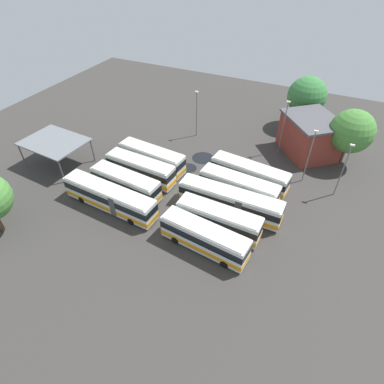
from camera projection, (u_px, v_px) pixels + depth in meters
The scene contains 20 objects.
ground_plane at pixel (182, 194), 44.22m from camera, with size 91.88×91.88×0.00m, color #383533.
bus_row0_slot0 at pixel (249, 174), 44.81m from camera, with size 11.56×3.92×3.44m.
bus_row0_slot1 at pixel (239, 187), 42.57m from camera, with size 11.12×3.45×3.44m.
bus_row0_slot2 at pixel (230, 201), 40.40m from camera, with size 13.68×2.76×3.44m.
bus_row0_slot3 at pixel (219, 219), 37.88m from camera, with size 10.55×2.92×3.44m.
bus_row0_slot4 at pixel (204, 237), 35.68m from camera, with size 10.84×3.81×3.44m.
bus_row1_slot1 at pixel (152, 158), 48.02m from camera, with size 11.03×3.60×3.44m.
bus_row1_slot2 at pixel (141, 169), 45.81m from camera, with size 10.87×3.26×3.44m.
bus_row1_slot3 at pixel (126, 183), 43.22m from camera, with size 10.55×3.49×3.44m.
bus_row1_slot4 at pixel (110, 198), 40.92m from camera, with size 13.79×3.52×3.44m.
depot_building at pixel (310, 136), 50.57m from camera, with size 11.43×11.67×6.19m.
maintenance_shelter at pixel (54, 142), 47.54m from camera, with size 9.71×7.65×4.10m.
lamp_post_far_corner at pixel (284, 125), 49.56m from camera, with size 0.56×0.28×8.94m.
lamp_post_mid_lot at pixel (343, 168), 41.31m from camera, with size 0.56×0.28×8.20m.
lamp_post_near_entrance at pixel (197, 112), 53.80m from camera, with size 0.56×0.28×8.29m.
lamp_post_by_building at pixel (309, 155), 43.65m from camera, with size 0.56×0.28×8.41m.
tree_northwest at pixel (307, 96), 55.61m from camera, with size 6.84×6.84×9.38m.
tree_west_edge at pixel (352, 131), 46.62m from camera, with size 6.59×6.59×8.92m.
puddle_front_lane at pixel (203, 158), 51.18m from camera, with size 3.60×3.60×0.01m, color black.
puddle_between_rows at pixel (188, 168), 49.03m from camera, with size 2.65×2.65×0.01m, color black.
Camera 1 is at (-15.56, 29.69, 28.88)m, focal length 29.19 mm.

